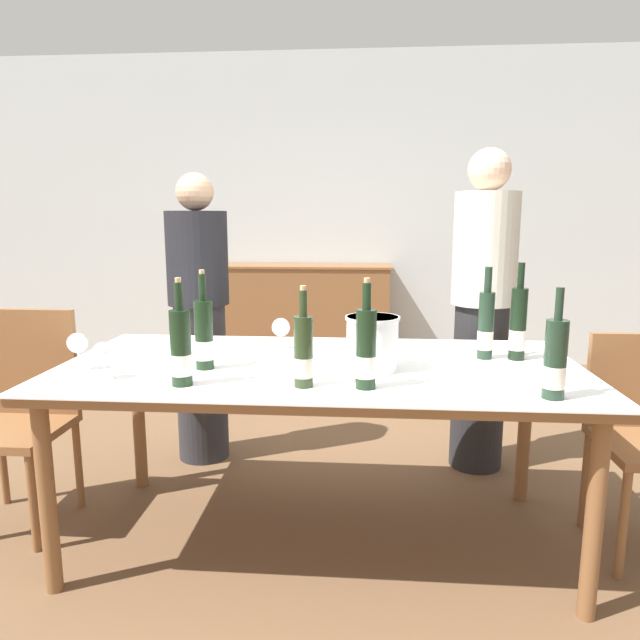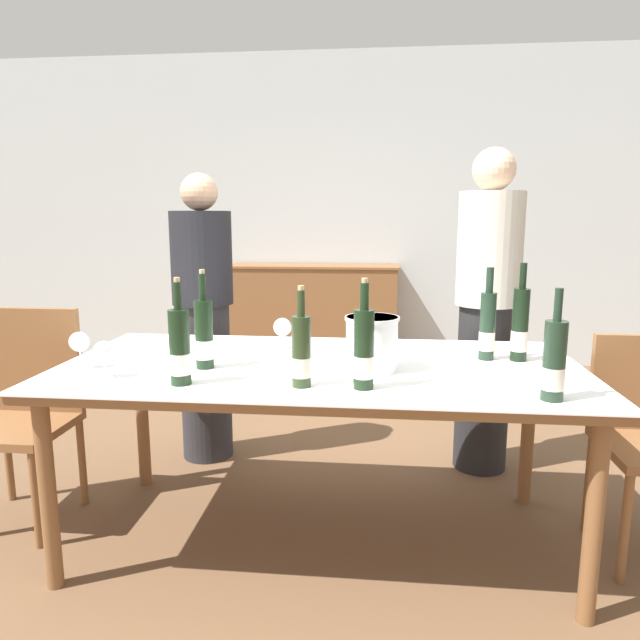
{
  "view_description": "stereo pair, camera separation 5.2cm",
  "coord_description": "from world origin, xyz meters",
  "views": [
    {
      "loc": [
        0.17,
        -2.22,
        1.35
      ],
      "look_at": [
        0.0,
        0.0,
        0.94
      ],
      "focal_mm": 32.0,
      "sensor_mm": 36.0,
      "label": 1
    },
    {
      "loc": [
        0.22,
        -2.22,
        1.35
      ],
      "look_at": [
        0.0,
        0.0,
        0.94
      ],
      "focal_mm": 32.0,
      "sensor_mm": 36.0,
      "label": 2
    }
  ],
  "objects": [
    {
      "name": "ice_bucket",
      "position": [
        0.21,
        -0.07,
        0.88
      ],
      "size": [
        0.21,
        0.21,
        0.21
      ],
      "color": "white",
      "rests_on": "dining_table"
    },
    {
      "name": "dining_table",
      "position": [
        0.0,
        0.0,
        0.7
      ],
      "size": [
        2.08,
        1.03,
        0.76
      ],
      "color": "brown",
      "rests_on": "ground_plane"
    },
    {
      "name": "sideboard_cabinet",
      "position": [
        -0.34,
        2.85,
        0.47
      ],
      "size": [
        1.52,
        0.46,
        0.93
      ],
      "color": "brown",
      "rests_on": "ground_plane"
    },
    {
      "name": "ground_plane",
      "position": [
        0.0,
        0.0,
        0.0
      ],
      "size": [
        12.0,
        12.0,
        0.0
      ],
      "primitive_type": "plane",
      "color": "brown"
    },
    {
      "name": "wine_bottle_0",
      "position": [
        0.18,
        -0.32,
        0.9
      ],
      "size": [
        0.07,
        0.07,
        0.38
      ],
      "color": "black",
      "rests_on": "dining_table"
    },
    {
      "name": "wine_bottle_1",
      "position": [
        -0.03,
        -0.31,
        0.89
      ],
      "size": [
        0.07,
        0.07,
        0.35
      ],
      "color": "#28381E",
      "rests_on": "dining_table"
    },
    {
      "name": "back_wall",
      "position": [
        0.0,
        3.14,
        1.4
      ],
      "size": [
        8.0,
        0.1,
        2.8
      ],
      "color": "silver",
      "rests_on": "ground_plane"
    },
    {
      "name": "wine_glass_2",
      "position": [
        -0.92,
        -0.16,
        0.87
      ],
      "size": [
        0.08,
        0.08,
        0.15
      ],
      "color": "white",
      "rests_on": "dining_table"
    },
    {
      "name": "wine_bottle_6",
      "position": [
        0.68,
        0.15,
        0.9
      ],
      "size": [
        0.06,
        0.06,
        0.38
      ],
      "color": "#1E3323",
      "rests_on": "dining_table"
    },
    {
      "name": "person_host",
      "position": [
        -0.73,
        0.8,
        0.79
      ],
      "size": [
        0.33,
        0.33,
        1.58
      ],
      "color": "#2D2D33",
      "rests_on": "ground_plane"
    },
    {
      "name": "chair_left_end",
      "position": [
        -1.33,
        0.09,
        0.53
      ],
      "size": [
        0.42,
        0.42,
        0.94
      ],
      "color": "brown",
      "rests_on": "ground_plane"
    },
    {
      "name": "wine_glass_0",
      "position": [
        -0.2,
        0.27,
        0.86
      ],
      "size": [
        0.08,
        0.08,
        0.14
      ],
      "color": "white",
      "rests_on": "dining_table"
    },
    {
      "name": "wine_glass_1",
      "position": [
        -0.77,
        -0.27,
        0.86
      ],
      "size": [
        0.08,
        0.08,
        0.14
      ],
      "color": "white",
      "rests_on": "dining_table"
    },
    {
      "name": "wine_bottle_4",
      "position": [
        0.79,
        -0.38,
        0.89
      ],
      "size": [
        0.07,
        0.07,
        0.36
      ],
      "color": "#1E3323",
      "rests_on": "dining_table"
    },
    {
      "name": "wine_bottle_3",
      "position": [
        0.81,
        0.14,
        0.91
      ],
      "size": [
        0.07,
        0.07,
        0.4
      ],
      "color": "black",
      "rests_on": "dining_table"
    },
    {
      "name": "wine_bottle_2",
      "position": [
        -0.46,
        -0.33,
        0.89
      ],
      "size": [
        0.07,
        0.07,
        0.38
      ],
      "color": "black",
      "rests_on": "dining_table"
    },
    {
      "name": "person_guest_left",
      "position": [
        0.8,
        0.8,
        0.85
      ],
      "size": [
        0.33,
        0.33,
        1.69
      ],
      "color": "#262628",
      "rests_on": "ground_plane"
    },
    {
      "name": "wine_bottle_5",
      "position": [
        -0.44,
        -0.1,
        0.89
      ],
      "size": [
        0.07,
        0.07,
        0.39
      ],
      "color": "black",
      "rests_on": "dining_table"
    }
  ]
}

